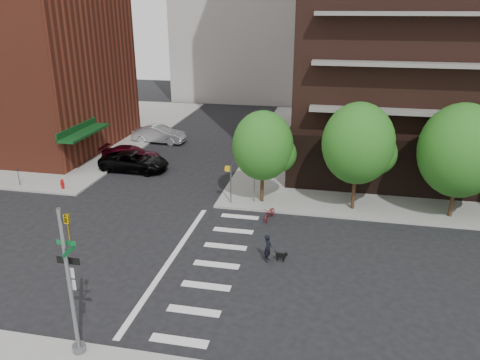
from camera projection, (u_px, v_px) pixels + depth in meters
The scene contains 17 objects.
ground at pixel (162, 259), 24.79m from camera, with size 120.00×120.00×0.00m, color black.
sidewalk_ne at pixel (468, 153), 42.42m from camera, with size 39.00×33.00×0.15m, color gray.
sidewalk_nw at pixel (26, 128), 50.98m from camera, with size 31.00×33.00×0.15m, color gray.
crosswalk at pixel (202, 263), 24.37m from camera, with size 3.85×13.00×0.01m.
tree_a at pixel (263, 146), 30.41m from camera, with size 4.00×4.00×5.90m.
tree_b at pixel (358, 144), 29.09m from camera, with size 4.50×4.50×6.65m.
tree_c at pixel (461, 151), 27.98m from camera, with size 5.00×5.00×6.80m.
traffic_signal at pixel (72, 295), 17.06m from camera, with size 0.90×0.75×6.00m.
pedestrian_signal at pixel (236, 178), 30.96m from camera, with size 2.18×0.67×2.60m.
fire_hydrant at pixel (62, 183), 33.75m from camera, with size 0.24×0.24×0.73m.
parking_meter at pixel (18, 175), 34.27m from camera, with size 0.10×0.08×1.32m.
parked_car_black at pixel (134, 162), 37.78m from camera, with size 5.54×2.55×1.54m, color black.
parked_car_maroon at pixel (132, 155), 39.60m from camera, with size 5.08×2.06×1.47m, color #3D0311.
parked_car_silver at pixel (159, 134), 45.54m from camera, with size 5.15×1.79×1.70m, color #B5B7BF.
scooter at pixel (270, 213), 29.21m from camera, with size 0.56×1.62×0.85m, color maroon.
dog_walker at pixel (268, 248), 24.31m from camera, with size 0.37×0.56×1.53m, color black.
dog at pixel (281, 255), 24.47m from camera, with size 0.62×0.24×0.52m.
Camera 1 is at (8.49, -20.46, 12.60)m, focal length 35.00 mm.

